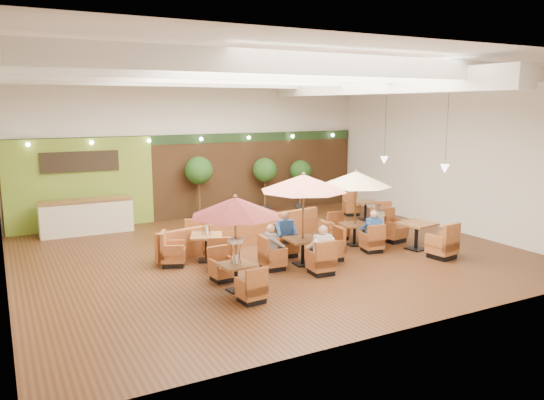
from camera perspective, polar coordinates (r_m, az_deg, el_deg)
room at (r=16.35m, az=-1.34°, el=7.75°), size 14.04×14.00×5.52m
service_counter at (r=19.06m, az=-19.32°, el=-1.72°), size 3.00×0.75×1.18m
booth_divider at (r=16.53m, az=-2.91°, el=-3.47°), size 6.03×1.47×0.85m
table_0 at (r=12.24m, az=-3.96°, el=-2.01°), size 2.12×2.27×2.31m
table_1 at (r=14.27m, az=3.37°, el=-0.23°), size 2.52×2.52×2.56m
table_2 at (r=16.50m, az=8.98°, el=0.71°), size 2.39×2.39×2.39m
table_3 at (r=14.90m, az=-7.95°, el=-4.97°), size 1.94×2.75×1.54m
table_4 at (r=16.65m, az=15.26°, el=-3.81°), size 1.08×2.89×1.05m
table_5 at (r=20.57m, az=10.02°, el=-1.13°), size 1.02×2.55×0.90m
topiary_0 at (r=20.04m, az=-7.89°, el=2.89°), size 1.05×1.05×2.44m
topiary_1 at (r=21.16m, az=-0.77°, el=3.00°), size 0.97×0.97×2.25m
topiary_2 at (r=21.97m, az=3.09°, el=2.92°), size 0.90×0.90×2.08m
diner_0 at (r=13.71m, az=5.35°, el=-4.84°), size 0.42×0.34×0.86m
diner_1 at (r=15.26m, az=1.52°, el=-3.25°), size 0.46×0.40×0.85m
diner_2 at (r=14.03m, az=0.05°, el=-4.56°), size 0.33×0.40×0.78m
diner_3 at (r=15.99m, az=10.75°, el=-2.86°), size 0.42×0.35×0.81m
diner_4 at (r=17.19m, az=11.23°, el=-2.00°), size 0.38×0.43×0.79m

